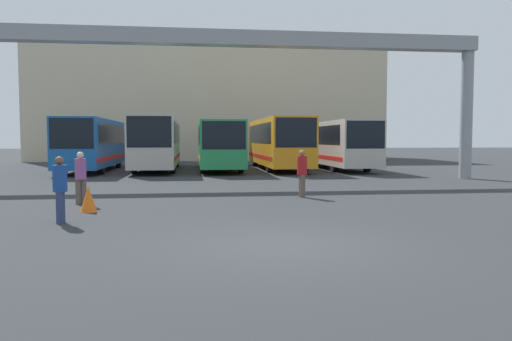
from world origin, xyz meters
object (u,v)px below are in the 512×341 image
Objects in this scene: pedestrian_near_right at (60,188)px; traffic_cone at (88,199)px; bus_slot_0 at (93,142)px; bus_slot_1 at (157,140)px; bus_slot_2 at (219,143)px; pedestrian_near_left at (302,172)px; bus_slot_4 at (335,142)px; bus_slot_3 at (278,141)px; pedestrian_mid_left at (81,176)px.

traffic_cone is at bearing -9.12° from pedestrian_near_right.
bus_slot_1 is (3.97, 0.37, 0.07)m from bus_slot_0.
bus_slot_2 reaches higher than pedestrian_near_left.
bus_slot_4 reaches higher than traffic_cone.
pedestrian_near_right is at bearing -98.38° from traffic_cone.
bus_slot_2 is 6.68× the size of pedestrian_near_right.
bus_slot_2 is at bearing 2.11° from pedestrian_near_left.
bus_slot_2 is 7.97m from bus_slot_4.
bus_slot_2 is (7.94, -0.36, -0.07)m from bus_slot_0.
traffic_cone is at bearing -114.46° from bus_slot_3.
pedestrian_near_left is at bearing -82.29° from bus_slot_2.
bus_slot_4 is 24.30m from pedestrian_near_right.
bus_slot_1 is 4.04m from bus_slot_2.
bus_slot_3 is (7.94, -0.09, -0.02)m from bus_slot_1.
bus_slot_1 is 17.19m from pedestrian_mid_left.
bus_slot_4 is 16.83× the size of traffic_cone.
bus_slot_4 is 22.61m from traffic_cone.
pedestrian_near_right is at bearing -81.30° from bus_slot_0.
bus_slot_0 is 20.57m from pedestrian_near_right.
bus_slot_3 is 0.99× the size of bus_slot_4.
pedestrian_near_right is (-12.76, -20.65, -0.96)m from bus_slot_4.
bus_slot_3 is 3.97m from bus_slot_4.
bus_slot_3 reaches higher than pedestrian_mid_left.
bus_slot_4 is 21.53m from pedestrian_mid_left.
pedestrian_near_left is 2.27× the size of traffic_cone.
pedestrian_near_left is (10.02, -15.77, -0.98)m from bus_slot_0.
pedestrian_mid_left reaches higher than pedestrian_near_right.
bus_slot_0 is 3.99m from bus_slot_1.
bus_slot_3 reaches higher than bus_slot_0.
pedestrian_near_left is 7.27m from pedestrian_mid_left.
bus_slot_4 is (15.87, 0.34, -0.04)m from bus_slot_0.
pedestrian_near_left is 8.27m from pedestrian_near_right.
bus_slot_1 reaches higher than bus_slot_3.
bus_slot_3 reaches higher than bus_slot_2.
bus_slot_1 reaches higher than bus_slot_4.
pedestrian_near_left is 1.01× the size of pedestrian_mid_left.
bus_slot_1 reaches higher than bus_slot_0.
pedestrian_mid_left reaches higher than traffic_cone.
pedestrian_mid_left is at bearing -127.37° from bus_slot_4.
pedestrian_mid_left is (-7.21, -0.98, -0.01)m from pedestrian_near_left.
bus_slot_1 is 7.44× the size of pedestrian_near_left.
bus_slot_4 is at bearing -143.08° from pedestrian_mid_left.
bus_slot_2 is 4.02m from bus_slot_3.
pedestrian_mid_left is (-1.15, -17.12, -1.06)m from bus_slot_1.
bus_slot_0 is at bearing 177.39° from bus_slot_2.
bus_slot_2 is 17.19m from pedestrian_mid_left.
bus_slot_1 is at bearing -109.56° from pedestrian_mid_left.
bus_slot_2 is at bearing -14.35° from pedestrian_near_right.
bus_slot_0 reaches higher than bus_slot_2.
pedestrian_near_left is at bearing -57.45° from pedestrian_near_right.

